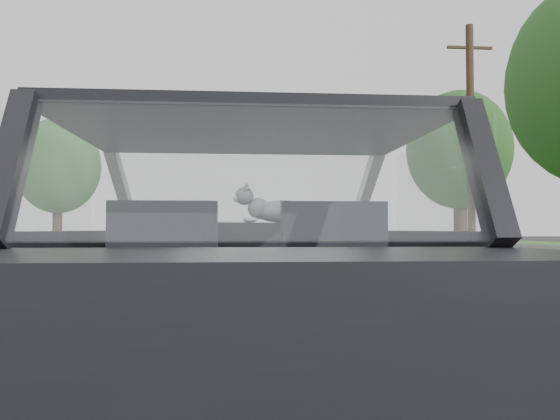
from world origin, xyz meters
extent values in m
plane|color=#3A3B3D|center=(0.00, 0.00, 0.00)|extent=(140.00, 140.00, 0.00)
cube|color=black|center=(0.00, 0.00, 0.72)|extent=(1.80, 4.00, 1.45)
cube|color=black|center=(0.00, 0.62, 0.85)|extent=(1.58, 0.45, 0.30)
cube|color=black|center=(-0.40, -0.29, 0.88)|extent=(0.50, 0.72, 0.42)
cube|color=black|center=(0.40, -0.29, 0.88)|extent=(0.50, 0.72, 0.42)
torus|color=black|center=(-0.40, 0.33, 0.92)|extent=(0.36, 0.36, 0.04)
ellipsoid|color=gray|center=(0.25, 0.58, 1.08)|extent=(0.59, 0.23, 0.26)
cube|color=#9DA2A9|center=(4.30, 10.00, 0.58)|extent=(0.05, 90.00, 0.32)
imported|color=#ABABAB|center=(-0.34, 22.91, 0.67)|extent=(1.81, 4.12, 1.33)
cube|color=#124B1C|center=(4.70, 25.37, 1.14)|extent=(0.18, 0.91, 2.27)
cylinder|color=#513725|center=(8.54, 16.37, 4.27)|extent=(0.31, 0.31, 8.54)
camera|label=1|loc=(-0.06, -2.96, 0.96)|focal=35.00mm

